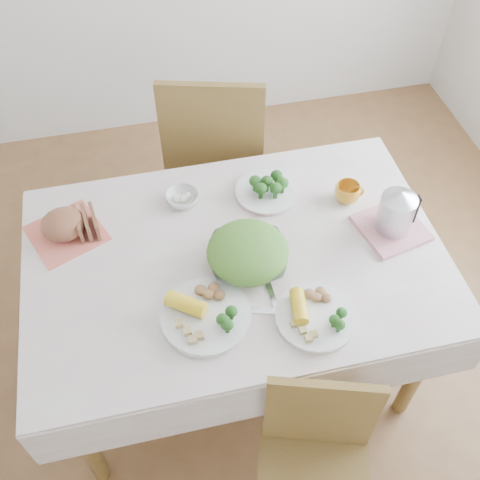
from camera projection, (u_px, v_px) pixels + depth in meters
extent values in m
plane|color=brown|center=(237.00, 357.00, 2.60)|extent=(3.60, 3.60, 0.00)
cube|color=brown|center=(236.00, 313.00, 2.31)|extent=(1.40, 0.90, 0.75)
cube|color=beige|center=(236.00, 256.00, 2.02)|extent=(1.50, 1.00, 0.01)
cube|color=brown|center=(218.00, 157.00, 2.79)|extent=(0.58, 0.58, 1.04)
imported|color=white|center=(248.00, 258.00, 1.96)|extent=(0.31, 0.31, 0.07)
cylinder|color=white|center=(206.00, 316.00, 1.84)|extent=(0.41, 0.41, 0.02)
cylinder|color=white|center=(316.00, 317.00, 1.83)|extent=(0.36, 0.36, 0.02)
cylinder|color=beige|center=(266.00, 192.00, 2.20)|extent=(0.32, 0.32, 0.02)
cube|color=#DD6854|center=(66.00, 233.00, 2.08)|extent=(0.33, 0.33, 0.00)
ellipsoid|color=brown|center=(63.00, 223.00, 2.03)|extent=(0.19, 0.19, 0.10)
imported|color=white|center=(182.00, 198.00, 2.17)|extent=(0.15, 0.15, 0.04)
imported|color=orange|center=(347.00, 193.00, 2.16)|extent=(0.13, 0.13, 0.08)
cube|color=#D28088|center=(391.00, 228.00, 2.08)|extent=(0.27, 0.27, 0.02)
cylinder|color=#B2B5BA|center=(397.00, 207.00, 2.00)|extent=(0.13, 0.13, 0.18)
cube|color=silver|center=(233.00, 288.00, 1.92)|extent=(0.08, 0.17, 0.00)
cube|color=silver|center=(272.00, 294.00, 1.90)|extent=(0.02, 0.17, 0.00)
cube|color=silver|center=(258.00, 311.00, 1.86)|extent=(0.20, 0.08, 0.00)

